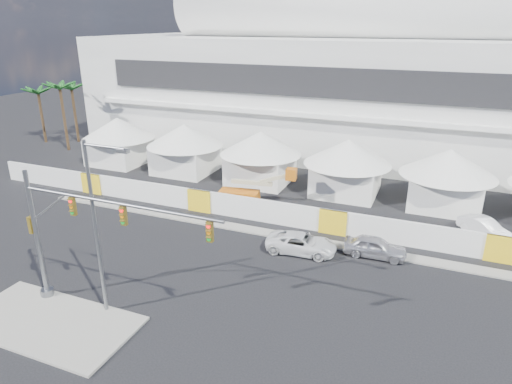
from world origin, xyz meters
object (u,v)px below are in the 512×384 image
at_px(sedan_silver, 375,247).
at_px(streetlight_median, 98,219).
at_px(pickup_curb, 301,243).
at_px(lot_car_a, 485,228).
at_px(boom_lift, 246,193).
at_px(traffic_mast, 70,235).

distance_m(sedan_silver, streetlight_median, 19.06).
distance_m(pickup_curb, lot_car_a, 14.93).
distance_m(pickup_curb, boom_lift, 10.55).
bearing_deg(streetlight_median, sedan_silver, 43.97).
bearing_deg(traffic_mast, pickup_curb, 48.78).
xyz_separation_m(pickup_curb, streetlight_median, (-8.11, -11.32, 5.27)).
bearing_deg(pickup_curb, traffic_mast, 133.85).
bearing_deg(boom_lift, pickup_curb, -51.92).
height_order(pickup_curb, lot_car_a, pickup_curb).
bearing_deg(pickup_curb, streetlight_median, 139.45).
height_order(pickup_curb, boom_lift, boom_lift).
height_order(sedan_silver, lot_car_a, sedan_silver).
bearing_deg(lot_car_a, sedan_silver, 174.26).
xyz_separation_m(traffic_mast, boom_lift, (2.49, 18.83, -3.73)).
relative_size(sedan_silver, boom_lift, 0.61).
relative_size(streetlight_median, boom_lift, 1.39).
height_order(traffic_mast, boom_lift, traffic_mast).
xyz_separation_m(pickup_curb, lot_car_a, (12.55, 8.09, -0.01)).
relative_size(traffic_mast, boom_lift, 1.73).
distance_m(streetlight_median, boom_lift, 19.30).
bearing_deg(sedan_silver, streetlight_median, 132.49).
distance_m(traffic_mast, streetlight_median, 2.36).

